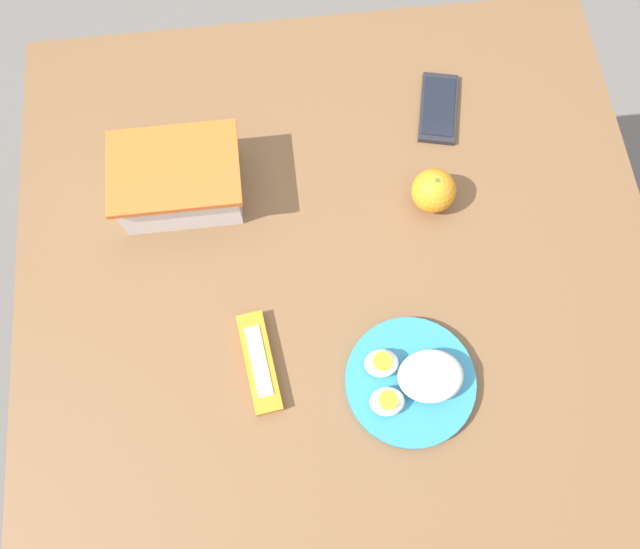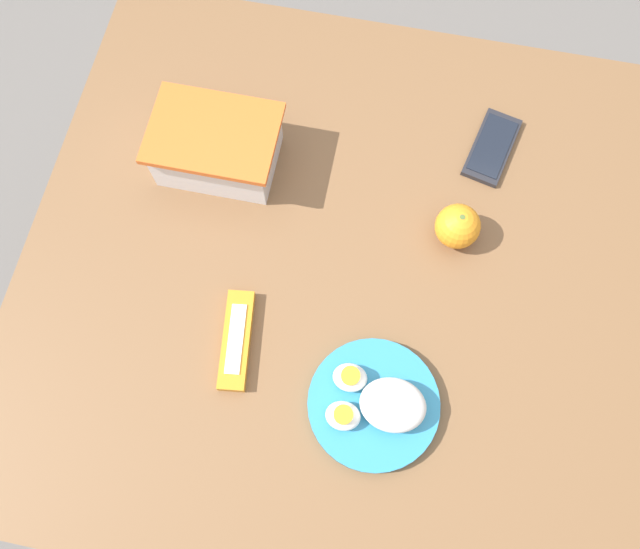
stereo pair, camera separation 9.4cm
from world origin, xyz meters
name	(u,v)px [view 1 (the left image)]	position (x,y,z in m)	size (l,w,h in m)	color
ground_plane	(331,355)	(0.00, 0.00, 0.00)	(10.00, 10.00, 0.00)	#66605B
table	(336,285)	(0.00, 0.00, 0.61)	(1.01, 0.95, 0.72)	brown
food_container	(180,182)	(-0.23, 0.15, 0.76)	(0.20, 0.14, 0.09)	white
orange_fruit	(434,191)	(0.16, 0.09, 0.76)	(0.07, 0.07, 0.07)	orange
rice_plate	(413,380)	(0.08, -0.20, 0.74)	(0.19, 0.19, 0.06)	teal
candy_bar	(259,362)	(-0.13, -0.15, 0.73)	(0.06, 0.15, 0.02)	orange
cell_phone	(438,108)	(0.20, 0.26, 0.73)	(0.09, 0.14, 0.01)	#232328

